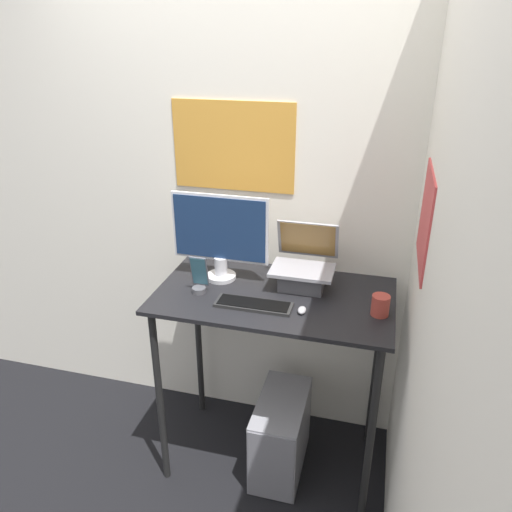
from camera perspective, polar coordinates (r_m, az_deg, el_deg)
ground_plane at (r=2.71m, az=0.12°, el=-26.47°), size 12.00×12.00×0.00m
wall_back at (r=2.52m, az=4.19°, el=5.77°), size 6.00×0.06×2.60m
wall_side_right at (r=1.85m, az=19.28°, el=-2.92°), size 0.06×6.00×2.60m
desk at (r=2.36m, az=2.05°, el=-7.30°), size 1.08×0.61×1.00m
laptop at (r=2.32m, az=5.40°, el=-1.67°), size 0.29×0.26×0.29m
monitor at (r=2.34m, az=-4.13°, el=2.20°), size 0.47×0.14×0.42m
keyboard at (r=2.19m, az=-0.28°, el=-5.57°), size 0.34×0.11×0.02m
mouse at (r=2.14m, az=5.27°, el=-6.19°), size 0.04×0.06×0.03m
cell_phone at (r=2.29m, az=-6.52°, el=-2.72°), size 0.08×0.07×0.18m
computer_tower at (r=2.73m, az=2.84°, el=-19.65°), size 0.24×0.46×0.42m
mug at (r=2.17m, az=14.03°, el=-5.50°), size 0.08×0.08×0.09m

